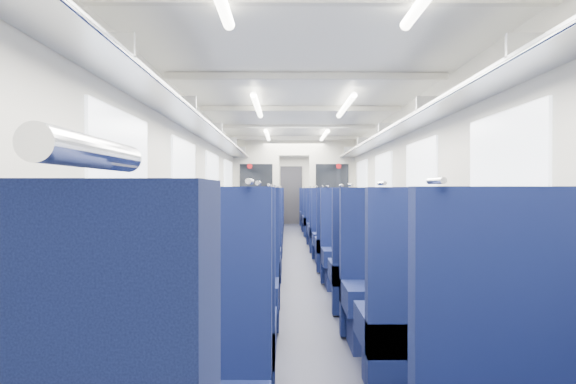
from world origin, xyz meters
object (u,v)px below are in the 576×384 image
object	(u,v)px
seat_21	(326,221)
seat_14	(249,238)
seat_20	(261,222)
seat_12	(242,246)
end_door	(291,195)
seat_8	(225,270)
seat_4	(172,341)
seat_23	(323,219)
seat_11	(367,255)
seat_17	(339,232)
seat_9	(388,273)
seat_10	(235,256)
seat_16	(253,232)
seat_6	(209,291)
seat_13	(355,245)
seat_27	(317,214)
seat_5	(459,331)
seat_22	(263,219)
seat_7	(414,294)
seat_26	(266,214)
seat_25	(320,217)
seat_24	(264,217)
bulkhead	(294,189)
seat_15	(346,238)
seat_18	(256,227)
seat_19	(334,228)

from	to	relation	value
seat_21	seat_14	bearing A→B (deg)	-110.93
seat_20	seat_12	bearing A→B (deg)	-90.00
end_door	seat_8	size ratio (longest dim) A/B	1.56
seat_4	seat_23	bearing A→B (deg)	81.66
seat_11	seat_17	size ratio (longest dim) A/B	1.00
seat_9	seat_11	world-z (taller)	same
seat_10	seat_16	xyz separation A→B (m)	(0.00, 3.38, 0.00)
seat_9	seat_16	world-z (taller)	same
seat_6	seat_23	distance (m)	10.10
seat_13	seat_27	size ratio (longest dim) A/B	1.00
seat_5	seat_22	xyz separation A→B (m)	(-1.66, 11.27, 0.00)
seat_17	seat_8	bearing A→B (deg)	-110.17
seat_7	seat_26	size ratio (longest dim) A/B	1.00
seat_20	seat_25	bearing A→B (deg)	53.50
seat_16	seat_21	bearing A→B (deg)	63.00
seat_14	seat_23	size ratio (longest dim) A/B	1.00
seat_24	seat_26	bearing A→B (deg)	90.00
bulkhead	seat_9	world-z (taller)	bulkhead
seat_15	seat_20	bearing A→B (deg)	111.18
seat_11	seat_22	bearing A→B (deg)	101.94
seat_11	seat_18	size ratio (longest dim) A/B	1.00
end_door	seat_21	size ratio (longest dim) A/B	1.56
seat_17	seat_27	size ratio (longest dim) A/B	1.00
seat_13	seat_15	xyz separation A→B (m)	(0.00, 1.04, 0.00)
seat_4	seat_6	world-z (taller)	same
seat_13	seat_23	size ratio (longest dim) A/B	1.00
seat_12	seat_13	size ratio (longest dim) A/B	1.00
seat_27	seat_21	bearing A→B (deg)	-90.00
seat_13	seat_4	bearing A→B (deg)	-109.13
seat_7	seat_18	size ratio (longest dim) A/B	1.00
seat_5	seat_11	size ratio (longest dim) A/B	1.00
seat_16	seat_19	xyz separation A→B (m)	(1.66, 1.15, 0.00)
seat_16	seat_14	bearing A→B (deg)	-90.00
seat_21	seat_8	bearing A→B (deg)	-102.08
seat_4	seat_7	xyz separation A→B (m)	(1.66, 1.24, 0.00)
seat_4	seat_17	world-z (taller)	same
seat_19	seat_27	distance (m)	5.58
seat_4	seat_21	xyz separation A→B (m)	(1.66, 10.24, 0.00)
end_door	seat_13	xyz separation A→B (m)	(0.83, -10.21, -0.61)
seat_19	seat_23	world-z (taller)	same
seat_8	seat_25	world-z (taller)	same
seat_14	seat_21	xyz separation A→B (m)	(1.66, 4.34, 0.00)
seat_13	seat_20	bearing A→B (deg)	107.31
seat_23	seat_21	bearing A→B (deg)	-90.00
seat_11	seat_10	bearing A→B (deg)	-180.00
seat_19	seat_26	xyz separation A→B (m)	(-1.66, 5.56, 0.00)
seat_4	seat_26	xyz separation A→B (m)	(0.00, 13.69, 0.00)
seat_21	seat_25	size ratio (longest dim) A/B	1.00
seat_22	seat_25	world-z (taller)	same
seat_6	seat_22	xyz separation A→B (m)	(0.00, 10.09, 0.00)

